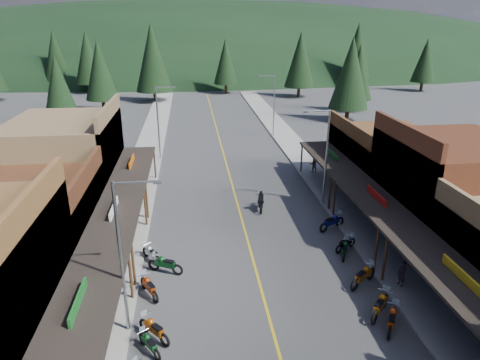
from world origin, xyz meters
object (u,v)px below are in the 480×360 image
object	(u,v)px
bike_east_6	(363,275)
pedestrian_east_b	(313,164)
streetlight_3	(273,103)
pine_10	(100,70)
shop_west_2	(32,224)
pine_1	(88,57)
pine_3	(226,61)
shop_west_3	(69,161)
pine_5	(357,50)
streetlight_2	(325,153)
bike_east_4	(392,318)
bike_east_7	(345,249)
bike_east_5	(380,304)
bike_west_4	(149,343)
shop_east_2	(447,190)
streetlight_0	(124,253)
pine_8	(58,84)
pine_6	(425,60)
bike_west_7	(165,264)
bike_east_9	(332,221)
pine_7	(55,55)
shop_east_3	(385,161)
pine_4	(300,59)
pine_2	(153,58)
bike_east_8	(346,243)
pine_11	(351,73)
streetlight_1	(159,120)
bike_west_8	(152,253)
pedestrian_east_a	(402,273)
bike_west_6	(149,286)
bike_west_5	(154,328)
pine_9	(359,72)
rider_on_bike	(260,202)

from	to	relation	value
bike_east_6	pedestrian_east_b	size ratio (longest dim) A/B	1.44
streetlight_3	pine_10	bearing A→B (deg)	141.29
shop_west_2	pine_1	distance (m)	69.22
pine_3	pine_10	size ratio (longest dim) A/B	0.95
shop_west_3	pine_5	xyz separation A→B (m)	(47.78, 60.70, 4.47)
streetlight_2	bike_east_4	bearing A→B (deg)	-93.90
pine_10	bike_east_7	xyz separation A→B (m)	(24.02, -50.30, -6.22)
bike_east_7	pedestrian_east_b	size ratio (longest dim) A/B	1.21
bike_east_5	streetlight_2	bearing A→B (deg)	127.22
streetlight_3	bike_west_4	size ratio (longest dim) A/B	4.32
shop_east_2	bike_west_4	world-z (taller)	shop_east_2
shop_west_3	pine_10	world-z (taller)	pine_10
streetlight_0	pine_8	distance (m)	48.42
shop_west_2	pine_6	world-z (taller)	pine_6
bike_west_7	bike_east_7	bearing A→B (deg)	-61.27
bike_east_9	pine_7	bearing A→B (deg)	179.90
shop_east_3	pine_4	world-z (taller)	pine_4
pine_2	bike_east_8	bearing A→B (deg)	-74.14
shop_west_3	pine_10	xyz separation A→B (m)	(-4.22, 38.70, 3.27)
pine_6	pedestrian_east_b	distance (m)	61.51
pine_7	bike_west_7	size ratio (longest dim) A/B	5.52
pine_7	bike_east_5	distance (m)	90.76
streetlight_2	pine_8	world-z (taller)	pine_8
pine_11	bike_west_4	distance (m)	52.87
pine_1	streetlight_1	bearing A→B (deg)	-70.45
shop_east_3	pine_2	bearing A→B (deg)	116.96
pine_7	pine_2	bearing A→B (deg)	-39.29
pine_1	pine_6	size ratio (longest dim) A/B	1.14
pine_6	bike_west_8	world-z (taller)	pine_6
streetlight_0	streetlight_3	distance (m)	38.59
pine_11	pedestrian_east_a	xyz separation A→B (m)	(-11.99, -42.04, -6.25)
streetlight_3	bike_west_8	bearing A→B (deg)	-114.49
pine_3	bike_west_8	bearing A→B (deg)	-99.07
bike_east_6	bike_east_8	xyz separation A→B (m)	(0.40, 4.03, -0.12)
shop_west_3	bike_west_7	xyz separation A→B (m)	(8.27, -12.21, -2.87)
bike_east_8	shop_east_2	bearing A→B (deg)	67.50
bike_west_6	shop_west_3	bearing A→B (deg)	89.20
pine_6	streetlight_2	bearing A→B (deg)	-124.89
streetlight_1	bike_west_5	distance (m)	28.97
pine_7	pine_9	size ratio (longest dim) A/B	1.16
pine_3	bike_east_5	world-z (taller)	pine_3
bike_west_8	bike_east_7	size ratio (longest dim) A/B	1.03
bike_west_8	rider_on_bike	distance (m)	10.72
pine_7	bike_west_6	size ratio (longest dim) A/B	5.71
pine_4	pine_8	size ratio (longest dim) A/B	1.25
bike_east_4	streetlight_1	bearing A→B (deg)	146.24
streetlight_3	pine_8	distance (m)	30.67
pine_6	pine_1	bearing A→B (deg)	175.10
streetlight_0	bike_west_5	bearing A→B (deg)	-30.77
pedestrian_east_a	streetlight_0	bearing A→B (deg)	-93.40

